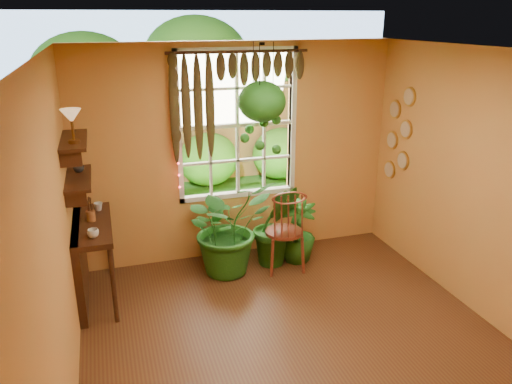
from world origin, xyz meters
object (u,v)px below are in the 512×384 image
at_px(windsor_chair, 284,242).
at_px(potted_plant_left, 228,226).
at_px(counter_ledge, 84,254).
at_px(potted_plant_mid, 276,225).
at_px(hanging_basket, 262,108).

relative_size(windsor_chair, potted_plant_left, 1.04).
height_order(counter_ledge, potted_plant_left, potted_plant_left).
xyz_separation_m(counter_ledge, potted_plant_left, (1.64, 0.17, 0.04)).
distance_m(potted_plant_left, potted_plant_mid, 0.62).
distance_m(counter_ledge, potted_plant_left, 1.65).
distance_m(counter_ledge, hanging_basket, 2.54).
distance_m(potted_plant_mid, hanging_basket, 1.46).
xyz_separation_m(potted_plant_left, potted_plant_mid, (0.62, 0.00, -0.06)).
distance_m(potted_plant_left, hanging_basket, 1.46).
bearing_deg(counter_ledge, potted_plant_left, 5.89).
height_order(potted_plant_mid, hanging_basket, hanging_basket).
distance_m(counter_ledge, potted_plant_mid, 2.26).
bearing_deg(windsor_chair, potted_plant_left, 172.47).
bearing_deg(potted_plant_mid, windsor_chair, -71.70).
bearing_deg(hanging_basket, potted_plant_left, -168.48).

